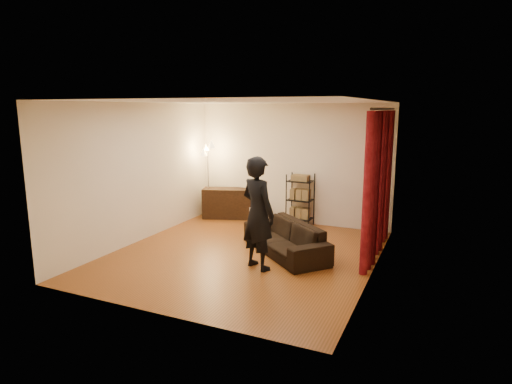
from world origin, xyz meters
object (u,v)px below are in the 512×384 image
at_px(sofa, 285,238).
at_px(wire_shelf, 300,200).
at_px(person, 258,213).
at_px(storage_boxes, 260,214).
at_px(media_cabinet, 229,203).
at_px(floor_lamp, 208,182).

relative_size(sofa, wire_shelf, 1.70).
bearing_deg(sofa, wire_shelf, 141.78).
relative_size(person, storage_boxes, 4.73).
bearing_deg(media_cabinet, storage_boxes, -16.03).
bearing_deg(wire_shelf, floor_lamp, 169.40).
bearing_deg(person, media_cabinet, -29.07).
distance_m(media_cabinet, wire_shelf, 1.79).
xyz_separation_m(wire_shelf, floor_lamp, (-2.19, -0.28, 0.30)).
relative_size(person, wire_shelf, 1.58).
bearing_deg(sofa, floor_lamp, -171.71).
height_order(media_cabinet, storage_boxes, media_cabinet).
bearing_deg(floor_lamp, sofa, -32.85).
distance_m(person, floor_lamp, 3.46).
xyz_separation_m(sofa, storage_boxes, (-1.34, 1.92, -0.13)).
relative_size(wire_shelf, floor_lamp, 0.66).
relative_size(media_cabinet, floor_lamp, 0.69).
distance_m(person, wire_shelf, 2.80).
xyz_separation_m(storage_boxes, wire_shelf, (0.98, 0.00, 0.42)).
height_order(sofa, media_cabinet, media_cabinet).
bearing_deg(storage_boxes, sofa, -55.06).
bearing_deg(wire_shelf, media_cabinet, 163.78).
relative_size(sofa, floor_lamp, 1.11).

